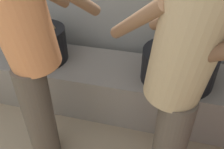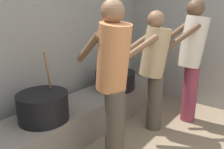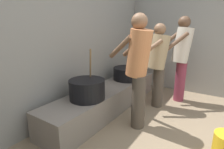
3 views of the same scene
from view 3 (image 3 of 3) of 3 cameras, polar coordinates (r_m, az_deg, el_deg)
The scene contains 7 objects.
block_enclosure_rear at distance 2.75m, azimuth -19.39°, elevation 9.04°, with size 5.46×0.20×2.37m, color gray.
hearth_ledge at distance 3.16m, azimuth -1.07°, elevation -7.78°, with size 2.76×0.60×0.42m, color slate.
cooking_pot_main at distance 3.54m, azimuth 5.18°, elevation 0.37°, with size 0.58×0.58×0.70m.
cooking_pot_secondary at distance 2.56m, azimuth -8.29°, elevation -4.87°, with size 0.52×0.52×0.75m.
cook_in_orange_shirt at distance 2.42m, azimuth 8.67°, elevation 3.08°, with size 0.53×0.74×1.63m.
cook_in_cream_shirt at distance 3.60m, azimuth 22.09°, elevation 6.26°, with size 0.72×0.69×1.67m.
cook_in_tan_shirt at distance 3.20m, azimuth 15.07°, elevation 4.32°, with size 0.66×0.69×1.53m.
Camera 3 is at (-1.67, 0.20, 1.42)m, focal length 27.46 mm.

